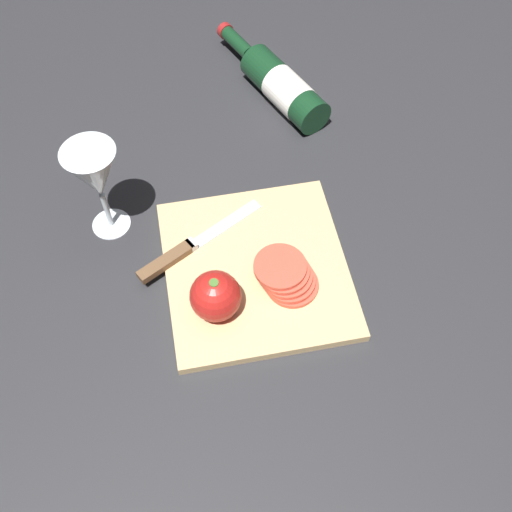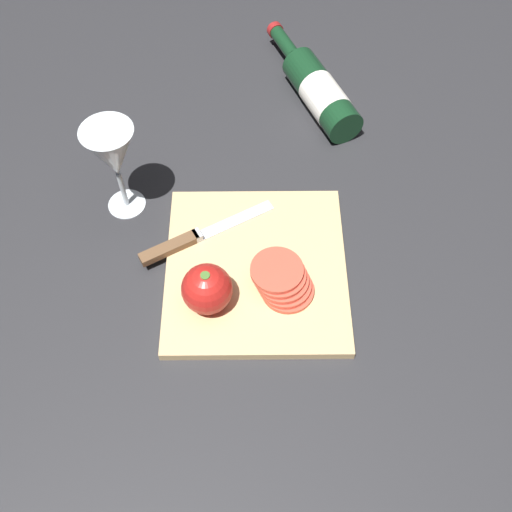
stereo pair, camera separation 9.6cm
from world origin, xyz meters
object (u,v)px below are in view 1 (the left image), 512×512
object	(u,v)px
tomato_slice_stack_near	(286,276)
knife	(178,254)
wine_glass	(95,176)
whole_tomato	(215,296)
wine_bottle	(281,85)

from	to	relation	value
tomato_slice_stack_near	knife	bearing A→B (deg)	63.12
wine_glass	tomato_slice_stack_near	xyz separation A→B (m)	(-0.18, -0.27, -0.09)
wine_glass	whole_tomato	size ratio (longest dim) A/B	2.27
whole_tomato	wine_glass	bearing A→B (deg)	36.50
wine_bottle	wine_glass	world-z (taller)	wine_glass
whole_tomato	tomato_slice_stack_near	distance (m)	0.12
wine_glass	whole_tomato	xyz separation A→B (m)	(-0.21, -0.16, -0.07)
wine_bottle	wine_glass	bearing A→B (deg)	125.44
wine_glass	whole_tomato	world-z (taller)	wine_glass
wine_glass	tomato_slice_stack_near	bearing A→B (deg)	-123.96
wine_bottle	tomato_slice_stack_near	bearing A→B (deg)	168.82
tomato_slice_stack_near	whole_tomato	bearing A→B (deg)	102.85
whole_tomato	knife	world-z (taller)	whole_tomato
wine_bottle	tomato_slice_stack_near	world-z (taller)	wine_bottle
whole_tomato	knife	size ratio (longest dim) A/B	0.36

